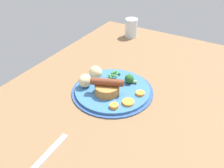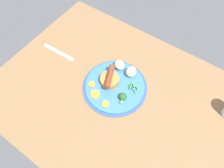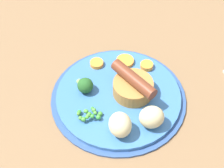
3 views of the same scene
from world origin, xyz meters
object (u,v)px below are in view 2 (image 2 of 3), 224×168
potato_chunk_0 (131,72)px  potato_chunk_1 (119,65)px  dinner_plate (115,87)px  carrot_slice_2 (105,104)px  pea_pile (133,87)px  carrot_slice_1 (92,84)px  sausage_pudding (110,79)px  broccoli_floret_near (123,97)px  fork (59,52)px  carrot_slice_0 (95,94)px

potato_chunk_0 → potato_chunk_1: (6.36, -0.19, -0.07)cm
dinner_plate → carrot_slice_2: bearing=100.8°
pea_pile → carrot_slice_1: 18.29cm
dinner_plate → potato_chunk_1: bearing=-67.8°
sausage_pudding → broccoli_floret_near: size_ratio=2.44×
dinner_plate → fork: (34.00, -0.37, -0.27)cm
broccoli_floret_near → carrot_slice_1: size_ratio=1.60×
carrot_slice_1 → carrot_slice_2: size_ratio=0.95×
sausage_pudding → potato_chunk_1: size_ratio=2.27×
dinner_plate → pea_pile: (-7.30, -3.60, 1.77)cm
potato_chunk_0 → dinner_plate: bearing=73.0°
potato_chunk_1 → carrot_slice_1: 15.46cm
potato_chunk_0 → potato_chunk_1: size_ratio=1.02×
dinner_plate → broccoli_floret_near: (-6.27, 3.34, 2.44)cm
carrot_slice_0 → potato_chunk_0: bearing=-112.4°
sausage_pudding → potato_chunk_1: bearing=-19.2°
sausage_pudding → carrot_slice_0: (1.39, 8.84, -1.86)cm
potato_chunk_0 → potato_chunk_1: 6.36cm
potato_chunk_0 → carrot_slice_0: size_ratio=1.28×
potato_chunk_0 → fork: (36.68, 8.44, -3.55)cm
carrot_slice_2 → carrot_slice_0: bearing=-11.5°
dinner_plate → potato_chunk_1: size_ratio=5.82×
fork → sausage_pudding: bearing=177.5°
sausage_pudding → carrot_slice_2: (-4.93, 10.12, -1.81)cm
carrot_slice_1 → carrot_slice_2: carrot_slice_1 is taller
broccoli_floret_near → potato_chunk_1: 15.86cm
dinner_plate → potato_chunk_1: potato_chunk_1 is taller
sausage_pudding → carrot_slice_2: sausage_pudding is taller
dinner_plate → carrot_slice_2: 10.05cm
pea_pile → potato_chunk_0: potato_chunk_0 is taller
pea_pile → sausage_pudding: bearing=17.5°
broccoli_floret_near → carrot_slice_0: size_ratio=1.17×
sausage_pudding → carrot_slice_0: bearing=147.7°
dinner_plate → potato_chunk_1: 10.23cm
fork → broccoli_floret_near: bearing=172.3°
carrot_slice_0 → carrot_slice_2: 6.45cm
dinner_plate → carrot_slice_1: carrot_slice_1 is taller
broccoli_floret_near → fork: (40.27, -3.71, -2.71)cm
broccoli_floret_near → potato_chunk_1: size_ratio=0.93×
dinner_plate → broccoli_floret_near: bearing=152.0°
pea_pile → potato_chunk_0: size_ratio=1.00×
sausage_pudding → broccoli_floret_near: sausage_pudding is taller
pea_pile → carrot_slice_0: size_ratio=1.28×
pea_pile → carrot_slice_2: bearing=67.9°
broccoli_floret_near → carrot_slice_2: bearing=128.2°
potato_chunk_0 → potato_chunk_1: potato_chunk_0 is taller
dinner_plate → fork: 34.00cm
pea_pile → potato_chunk_1: 12.31cm
sausage_pudding → carrot_slice_2: size_ratio=3.72×
fork → potato_chunk_0: bearing=-169.4°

